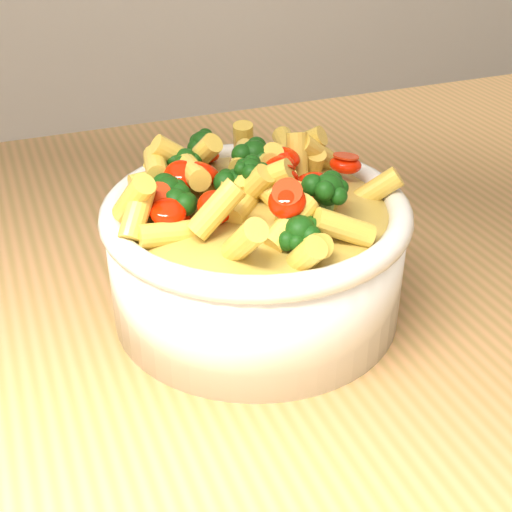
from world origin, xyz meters
name	(u,v)px	position (x,y,z in m)	size (l,w,h in m)	color
table	(349,356)	(0.00, 0.00, 0.80)	(1.20, 0.80, 0.90)	tan
serving_bowl	(256,255)	(-0.11, -0.03, 0.95)	(0.23, 0.23, 0.10)	white
pasta_salad	(256,182)	(-0.11, -0.03, 1.01)	(0.18, 0.18, 0.04)	#FFC950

